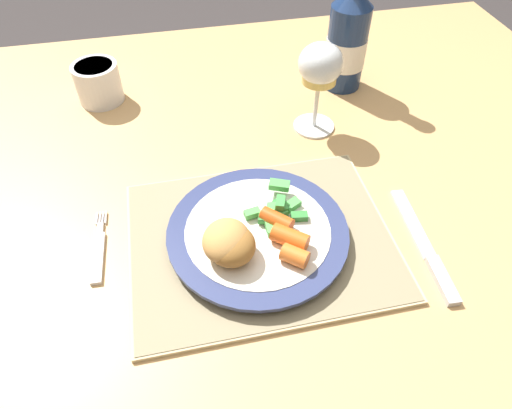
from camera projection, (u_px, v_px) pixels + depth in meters
The scene contains 12 objects.
ground_plane at pixel (227, 367), 1.25m from camera, with size 6.00×6.00×0.00m, color #383333.
dining_table at pixel (208, 202), 0.77m from camera, with size 1.48×0.94×0.74m.
placemat at pixel (261, 239), 0.61m from camera, with size 0.35×0.27×0.01m.
dinner_plate at pixel (258, 234), 0.60m from camera, with size 0.24×0.24×0.02m.
breaded_croquettes at pixel (229, 243), 0.55m from camera, with size 0.08×0.08×0.04m.
green_beans_pile at pixel (278, 208), 0.61m from camera, with size 0.08×0.09×0.02m.
glazed_carrots at pixel (287, 237), 0.57m from camera, with size 0.06×0.10×0.02m.
fork at pixel (99, 251), 0.60m from camera, with size 0.02×0.12×0.01m.
table_knife at pixel (428, 252), 0.59m from camera, with size 0.03×0.20×0.01m.
wine_glass at pixel (320, 69), 0.70m from camera, with size 0.07×0.07×0.15m.
bottle at pixel (347, 39), 0.81m from camera, with size 0.07×0.07×0.25m.
drinking_cup at pixel (98, 82), 0.81m from camera, with size 0.08×0.08×0.07m.
Camera 1 is at (-0.03, -0.54, 1.22)m, focal length 32.00 mm.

